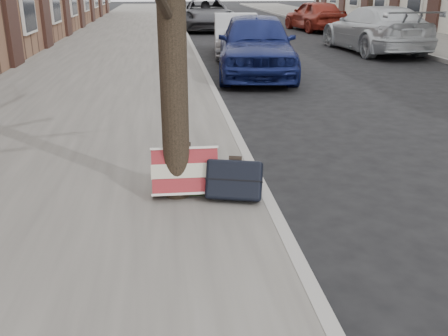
{
  "coord_description": "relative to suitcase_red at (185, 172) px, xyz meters",
  "views": [
    {
      "loc": [
        -2.25,
        -4.01,
        2.21
      ],
      "look_at": [
        -1.68,
        0.8,
        0.4
      ],
      "focal_mm": 40.0,
      "sensor_mm": 36.0,
      "label": 1
    }
  ],
  "objects": [
    {
      "name": "car_near_mid",
      "position": [
        2.13,
        11.29,
        0.26
      ],
      "size": [
        1.68,
        3.98,
        1.28
      ],
      "primitive_type": "imported",
      "rotation": [
        0.0,
        0.0,
        -0.09
      ],
      "color": "#ABADB3",
      "rests_on": "ground"
    },
    {
      "name": "far_sidewalk",
      "position": [
        9.89,
        14.21,
        -0.32
      ],
      "size": [
        4.0,
        70.0,
        0.12
      ],
      "primitive_type": "cube",
      "color": "slate",
      "rests_on": "ground"
    },
    {
      "name": "car_near_front",
      "position": [
        2.09,
        7.58,
        0.39
      ],
      "size": [
        2.35,
        4.7,
        1.54
      ],
      "primitive_type": "imported",
      "rotation": [
        0.0,
        0.0,
        -0.12
      ],
      "color": "navy",
      "rests_on": "ground"
    },
    {
      "name": "car_far_front",
      "position": [
        6.81,
        11.57,
        0.37
      ],
      "size": [
        2.33,
        5.23,
        1.49
      ],
      "primitive_type": "imported",
      "rotation": [
        0.0,
        0.0,
        3.19
      ],
      "color": "#B1B6BA",
      "rests_on": "ground"
    },
    {
      "name": "ground",
      "position": [
        2.09,
        -0.79,
        -0.38
      ],
      "size": [
        120.0,
        120.0,
        0.0
      ],
      "primitive_type": "plane",
      "color": "black",
      "rests_on": "ground"
    },
    {
      "name": "suitcase_navy",
      "position": [
        0.49,
        -0.18,
        -0.04
      ],
      "size": [
        0.63,
        0.46,
        0.44
      ],
      "primitive_type": "cube",
      "rotation": [
        -0.42,
        0.0,
        -0.26
      ],
      "color": "black",
      "rests_on": "near_sidewalk"
    },
    {
      "name": "suitcase_red",
      "position": [
        0.0,
        0.0,
        0.0
      ],
      "size": [
        0.68,
        0.37,
        0.52
      ],
      "primitive_type": "cube",
      "rotation": [
        -0.42,
        0.0,
        -0.01
      ],
      "color": "maroon",
      "rests_on": "near_sidewalk"
    },
    {
      "name": "dirt_patch",
      "position": [
        0.09,
        0.41,
        -0.25
      ],
      "size": [
        0.85,
        0.85,
        0.02
      ],
      "primitive_type": "cube",
      "color": "black",
      "rests_on": "near_sidewalk"
    },
    {
      "name": "car_near_back",
      "position": [
        1.94,
        20.34,
        0.36
      ],
      "size": [
        2.53,
        5.33,
        1.47
      ],
      "primitive_type": "imported",
      "rotation": [
        0.0,
        0.0,
        -0.02
      ],
      "color": "#3B3C41",
      "rests_on": "ground"
    },
    {
      "name": "near_sidewalk",
      "position": [
        -1.61,
        14.21,
        -0.32
      ],
      "size": [
        5.0,
        70.0,
        0.12
      ],
      "primitive_type": "cube",
      "color": "slate",
      "rests_on": "ground"
    },
    {
      "name": "car_far_back",
      "position": [
        7.03,
        19.29,
        0.34
      ],
      "size": [
        2.24,
        4.4,
        1.44
      ],
      "primitive_type": "imported",
      "rotation": [
        0.0,
        0.0,
        3.27
      ],
      "color": "maroon",
      "rests_on": "ground"
    }
  ]
}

